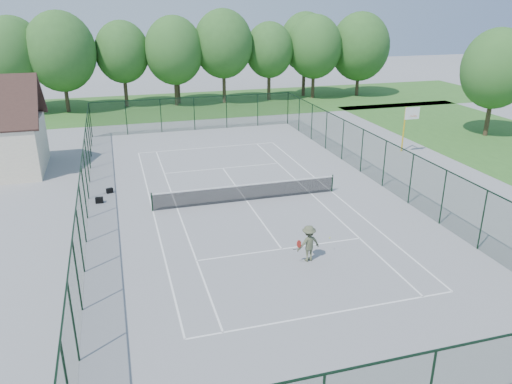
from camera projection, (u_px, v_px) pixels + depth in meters
ground at (247, 201)px, 29.57m from camera, size 140.00×140.00×0.00m
grass_far at (177, 105)px, 56.44m from camera, size 80.00×16.00×0.01m
court_lines at (247, 201)px, 29.57m from camera, size 11.05×23.85×0.01m
tennis_net at (247, 192)px, 29.36m from camera, size 11.08×0.08×1.10m
fence_enclosure at (246, 176)px, 29.01m from camera, size 18.05×36.05×3.02m
tree_line_far at (174, 51)px, 54.29m from camera, size 39.40×6.40×9.70m
basketball_goal at (408, 120)px, 37.94m from camera, size 1.20×1.43×3.65m
tree_side at (496, 69)px, 41.81m from camera, size 5.75×5.75×9.11m
sports_bag_a at (99, 200)px, 29.20m from camera, size 0.45×0.29×0.35m
sports_bag_b at (110, 191)px, 30.73m from camera, size 0.44×0.35×0.30m
tennis_player at (309, 243)px, 22.50m from camera, size 2.14×0.90×1.72m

